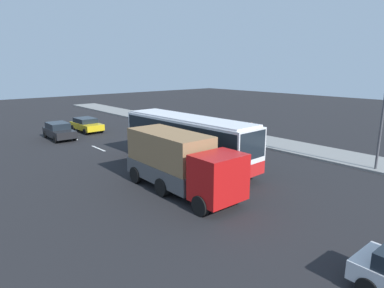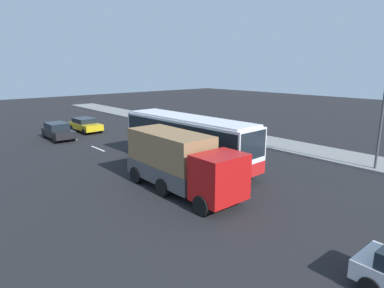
{
  "view_description": "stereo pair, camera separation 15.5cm",
  "coord_description": "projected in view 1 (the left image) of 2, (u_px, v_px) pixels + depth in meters",
  "views": [
    {
      "loc": [
        17.14,
        -14.4,
        6.58
      ],
      "look_at": [
        0.76,
        -0.18,
        1.47
      ],
      "focal_mm": 30.49,
      "sensor_mm": 36.0,
      "label": 1
    },
    {
      "loc": [
        17.04,
        -14.51,
        6.58
      ],
      "look_at": [
        0.76,
        -0.18,
        1.47
      ],
      "focal_mm": 30.49,
      "sensor_mm": 36.0,
      "label": 2
    }
  ],
  "objects": [
    {
      "name": "ground_plane",
      "position": [
        187.0,
        162.0,
        23.29
      ],
      "size": [
        120.0,
        120.0,
        0.0
      ],
      "primitive_type": "plane",
      "color": "black"
    },
    {
      "name": "car_black_sedan",
      "position": [
        59.0,
        131.0,
        30.46
      ],
      "size": [
        4.22,
        1.98,
        1.54
      ],
      "rotation": [
        0.0,
        0.0,
        -0.02
      ],
      "color": "black",
      "rests_on": "ground_plane"
    },
    {
      "name": "cargo_truck",
      "position": [
        179.0,
        161.0,
        17.39
      ],
      "size": [
        7.52,
        2.66,
        3.14
      ],
      "rotation": [
        0.0,
        0.0,
        -0.02
      ],
      "color": "red",
      "rests_on": "ground_plane"
    },
    {
      "name": "sidewalk_curb",
      "position": [
        267.0,
        142.0,
        29.25
      ],
      "size": [
        80.0,
        4.0,
        0.15
      ],
      "primitive_type": "cube",
      "color": "gray",
      "rests_on": "ground_plane"
    },
    {
      "name": "pedestrian_near_curb",
      "position": [
        251.0,
        130.0,
        29.18
      ],
      "size": [
        0.32,
        0.32,
        1.64
      ],
      "rotation": [
        0.0,
        0.0,
        3.65
      ],
      "color": "#38334C",
      "rests_on": "sidewalk_curb"
    },
    {
      "name": "car_yellow_taxi",
      "position": [
        86.0,
        124.0,
        34.05
      ],
      "size": [
        4.28,
        2.07,
        1.42
      ],
      "rotation": [
        0.0,
        0.0,
        0.02
      ],
      "color": "gold",
      "rests_on": "ground_plane"
    },
    {
      "name": "lane_centreline",
      "position": [
        113.0,
        154.0,
        25.21
      ],
      "size": [
        27.88,
        0.16,
        0.01
      ],
      "color": "white",
      "rests_on": "ground_plane"
    },
    {
      "name": "coach_bus",
      "position": [
        188.0,
        136.0,
        21.8
      ],
      "size": [
        10.84,
        2.87,
        3.39
      ],
      "rotation": [
        0.0,
        0.0,
        0.03
      ],
      "color": "red",
      "rests_on": "ground_plane"
    }
  ]
}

